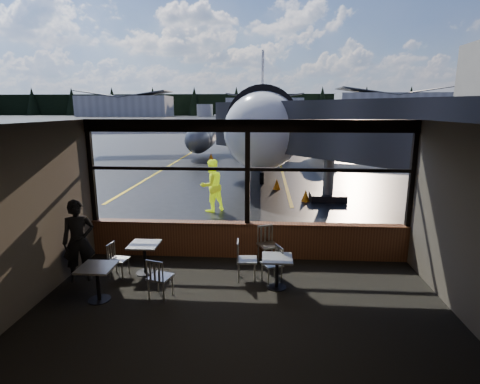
# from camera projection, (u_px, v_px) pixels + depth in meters

# --- Properties ---
(ground_plane) EXTENTS (520.00, 520.00, 0.00)m
(ground_plane) POSITION_uv_depth(u_px,v_px,m) (264.00, 120.00, 126.54)
(ground_plane) COLOR black
(ground_plane) RESTS_ON ground
(carpet_floor) EXTENTS (8.00, 6.00, 0.01)m
(carpet_floor) POSITION_uv_depth(u_px,v_px,m) (239.00, 321.00, 6.74)
(carpet_floor) COLOR black
(carpet_floor) RESTS_ON ground
(ceiling) EXTENTS (8.00, 6.00, 0.04)m
(ceiling) POSITION_uv_depth(u_px,v_px,m) (239.00, 125.00, 5.98)
(ceiling) COLOR #38332D
(ceiling) RESTS_ON ground
(wall_left) EXTENTS (0.04, 6.00, 3.50)m
(wall_left) POSITION_uv_depth(u_px,v_px,m) (14.00, 224.00, 6.62)
(wall_left) COLOR #504940
(wall_left) RESTS_ON ground
(wall_back) EXTENTS (8.00, 0.04, 3.50)m
(wall_back) POSITION_uv_depth(u_px,v_px,m) (217.00, 331.00, 3.44)
(wall_back) COLOR #504940
(wall_back) RESTS_ON ground
(window_sill) EXTENTS (8.00, 0.28, 0.90)m
(window_sill) POSITION_uv_depth(u_px,v_px,m) (247.00, 241.00, 9.57)
(window_sill) COLOR #592E1B
(window_sill) RESTS_ON ground
(window_header) EXTENTS (8.00, 0.18, 0.30)m
(window_header) POSITION_uv_depth(u_px,v_px,m) (248.00, 126.00, 8.94)
(window_header) COLOR black
(window_header) RESTS_ON ground
(mullion_left) EXTENTS (0.12, 0.12, 2.60)m
(mullion_left) POSITION_uv_depth(u_px,v_px,m) (91.00, 171.00, 9.44)
(mullion_left) COLOR black
(mullion_left) RESTS_ON ground
(mullion_centre) EXTENTS (0.12, 0.12, 2.60)m
(mullion_centre) POSITION_uv_depth(u_px,v_px,m) (247.00, 173.00, 9.19)
(mullion_centre) COLOR black
(mullion_centre) RESTS_ON ground
(mullion_right) EXTENTS (0.12, 0.12, 2.60)m
(mullion_right) POSITION_uv_depth(u_px,v_px,m) (412.00, 175.00, 8.93)
(mullion_right) COLOR black
(mullion_right) RESTS_ON ground
(window_transom) EXTENTS (8.00, 0.10, 0.08)m
(window_transom) POSITION_uv_depth(u_px,v_px,m) (248.00, 169.00, 9.17)
(window_transom) COLOR black
(window_transom) RESTS_ON ground
(airliner) EXTENTS (28.01, 33.50, 10.16)m
(airliner) POSITION_uv_depth(u_px,v_px,m) (263.00, 91.00, 28.88)
(airliner) COLOR white
(airliner) RESTS_ON ground_plane
(jet_bridge) EXTENTS (8.63, 10.55, 4.60)m
(jet_bridge) POSITION_uv_depth(u_px,v_px,m) (348.00, 147.00, 14.29)
(jet_bridge) COLOR #2D2D30
(jet_bridge) RESTS_ON ground_plane
(cafe_table_near) EXTENTS (0.63, 0.63, 0.69)m
(cafe_table_near) POSITION_uv_depth(u_px,v_px,m) (277.00, 273.00, 7.94)
(cafe_table_near) COLOR #9D9890
(cafe_table_near) RESTS_ON carpet_floor
(cafe_table_mid) EXTENTS (0.66, 0.66, 0.73)m
(cafe_table_mid) POSITION_uv_depth(u_px,v_px,m) (145.00, 259.00, 8.63)
(cafe_table_mid) COLOR gray
(cafe_table_mid) RESTS_ON carpet_floor
(cafe_table_left) EXTENTS (0.66, 0.66, 0.73)m
(cafe_table_left) POSITION_uv_depth(u_px,v_px,m) (98.00, 284.00, 7.40)
(cafe_table_left) COLOR gray
(cafe_table_left) RESTS_ON carpet_floor
(chair_near_e) EXTENTS (0.60, 0.60, 0.82)m
(chair_near_e) POSITION_uv_depth(u_px,v_px,m) (272.00, 265.00, 8.20)
(chair_near_e) COLOR #B6B2A4
(chair_near_e) RESTS_ON carpet_floor
(chair_near_w) EXTENTS (0.53, 0.53, 0.92)m
(chair_near_w) POSITION_uv_depth(u_px,v_px,m) (247.00, 260.00, 8.29)
(chair_near_w) COLOR #AAA69A
(chair_near_w) RESTS_ON carpet_floor
(chair_near_n) EXTENTS (0.69, 0.69, 0.95)m
(chair_near_n) POSITION_uv_depth(u_px,v_px,m) (268.00, 246.00, 9.14)
(chair_near_n) COLOR #AEA99D
(chair_near_n) RESTS_ON carpet_floor
(chair_mid_s) EXTENTS (0.59, 0.59, 0.88)m
(chair_mid_s) POSITION_uv_depth(u_px,v_px,m) (160.00, 277.00, 7.50)
(chair_mid_s) COLOR #B9B3A7
(chair_mid_s) RESTS_ON carpet_floor
(chair_mid_w) EXTENTS (0.48, 0.48, 0.80)m
(chair_mid_w) POSITION_uv_depth(u_px,v_px,m) (119.00, 260.00, 8.47)
(chair_mid_w) COLOR beige
(chair_mid_w) RESTS_ON carpet_floor
(passenger) EXTENTS (0.80, 0.69, 1.84)m
(passenger) POSITION_uv_depth(u_px,v_px,m) (79.00, 241.00, 8.18)
(passenger) COLOR black
(passenger) RESTS_ON carpet_floor
(ground_crew) EXTENTS (1.19, 1.18, 1.94)m
(ground_crew) POSITION_uv_depth(u_px,v_px,m) (212.00, 186.00, 13.85)
(ground_crew) COLOR #BFF219
(ground_crew) RESTS_ON ground_plane
(cone_nose) EXTENTS (0.36, 0.36, 0.51)m
(cone_nose) POSITION_uv_depth(u_px,v_px,m) (277.00, 184.00, 17.75)
(cone_nose) COLOR #DA4E06
(cone_nose) RESTS_ON ground_plane
(cone_wing) EXTENTS (0.38, 0.38, 0.53)m
(cone_wing) POSITION_uv_depth(u_px,v_px,m) (211.00, 156.00, 27.95)
(cone_wing) COLOR #FC4407
(cone_wing) RESTS_ON ground_plane
(hangar_left) EXTENTS (45.00, 18.00, 11.00)m
(hangar_left) POSITION_uv_depth(u_px,v_px,m) (125.00, 105.00, 188.29)
(hangar_left) COLOR silver
(hangar_left) RESTS_ON ground_plane
(hangar_mid) EXTENTS (38.00, 15.00, 10.00)m
(hangar_mid) POSITION_uv_depth(u_px,v_px,m) (265.00, 106.00, 188.76)
(hangar_mid) COLOR silver
(hangar_mid) RESTS_ON ground_plane
(hangar_right) EXTENTS (50.00, 20.00, 12.00)m
(hangar_right) POSITION_uv_depth(u_px,v_px,m) (391.00, 104.00, 177.86)
(hangar_right) COLOR silver
(hangar_right) RESTS_ON ground_plane
(fuel_tank_a) EXTENTS (8.00, 8.00, 6.00)m
(fuel_tank_a) POSITION_uv_depth(u_px,v_px,m) (205.00, 110.00, 188.20)
(fuel_tank_a) COLOR silver
(fuel_tank_a) RESTS_ON ground_plane
(fuel_tank_b) EXTENTS (8.00, 8.00, 6.00)m
(fuel_tank_b) POSITION_uv_depth(u_px,v_px,m) (225.00, 110.00, 187.56)
(fuel_tank_b) COLOR silver
(fuel_tank_b) RESTS_ON ground_plane
(fuel_tank_c) EXTENTS (8.00, 8.00, 6.00)m
(fuel_tank_c) POSITION_uv_depth(u_px,v_px,m) (244.00, 110.00, 186.92)
(fuel_tank_c) COLOR silver
(fuel_tank_c) RESTS_ON ground_plane
(treeline) EXTENTS (360.00, 3.00, 12.00)m
(treeline) POSITION_uv_depth(u_px,v_px,m) (265.00, 105.00, 212.89)
(treeline) COLOR black
(treeline) RESTS_ON ground_plane
(cone_extra) EXTENTS (0.35, 0.35, 0.48)m
(cone_extra) POSITION_uv_depth(u_px,v_px,m) (306.00, 196.00, 15.47)
(cone_extra) COLOR orange
(cone_extra) RESTS_ON ground_plane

